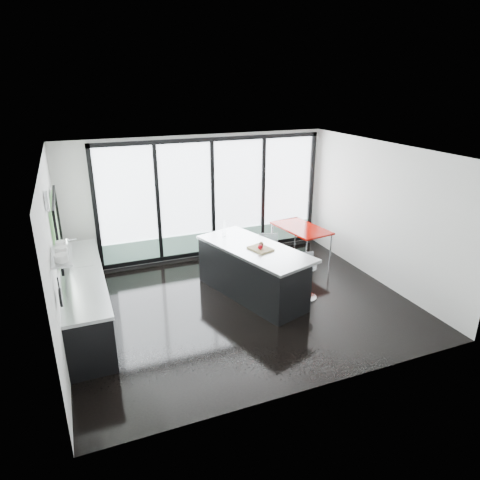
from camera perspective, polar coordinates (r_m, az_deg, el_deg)
name	(u,v)px	position (r m, az deg, el deg)	size (l,w,h in m)	color
floor	(241,304)	(8.01, 0.14, -8.52)	(6.00, 5.00, 0.00)	black
ceiling	(241,152)	(7.08, 0.16, 11.67)	(6.00, 5.00, 0.00)	white
wall_back	(211,203)	(9.77, -3.83, 4.96)	(6.00, 0.09, 2.80)	beige
wall_front	(317,296)	(5.39, 10.27, -7.42)	(6.00, 0.00, 2.80)	beige
wall_left	(55,242)	(7.16, -23.39, -0.23)	(0.26, 5.00, 2.80)	beige
wall_right	(381,214)	(8.94, 18.29, 3.32)	(0.00, 5.00, 2.80)	beige
counter_cabinets	(85,298)	(7.69, -19.99, -7.28)	(0.69, 3.24, 1.36)	black
island	(251,271)	(8.11, 1.52, -4.21)	(1.68, 2.58, 1.27)	black
bar_stool_near	(306,282)	(8.17, 8.81, -5.51)	(0.43, 0.43, 0.68)	silver
bar_stool_far	(268,265)	(8.67, 3.82, -3.32)	(0.49, 0.49, 0.77)	silver
red_table	(300,242)	(9.96, 8.05, -0.32)	(0.80, 1.39, 0.75)	#7F0A04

